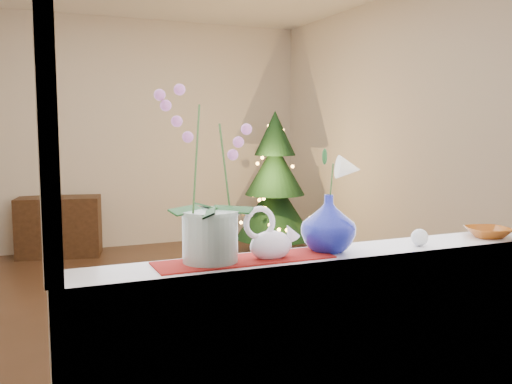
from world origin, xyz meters
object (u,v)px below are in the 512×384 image
at_px(swan, 271,234).
at_px(xmas_tree, 275,183).
at_px(blue_vase, 329,219).
at_px(side_table, 59,226).
at_px(orchid_pot, 210,175).
at_px(paperweight, 420,237).
at_px(amber_dish, 488,233).

height_order(swan, xmas_tree, xmas_tree).
xyz_separation_m(blue_vase, side_table, (-0.74, 4.60, -0.73)).
height_order(orchid_pot, paperweight, orchid_pot).
distance_m(swan, blue_vase, 0.28).
bearing_deg(xmas_tree, side_table, 158.74).
height_order(amber_dish, side_table, amber_dish).
bearing_deg(paperweight, xmas_tree, 74.06).
distance_m(amber_dish, side_table, 4.93).
xyz_separation_m(paperweight, amber_dish, (0.42, 0.03, -0.02)).
bearing_deg(amber_dish, swan, -179.94).
relative_size(orchid_pot, paperweight, 8.98).
relative_size(paperweight, xmas_tree, 0.05).
relative_size(blue_vase, paperweight, 3.67).
xyz_separation_m(swan, side_table, (-0.46, 4.64, -0.69)).
distance_m(paperweight, amber_dish, 0.42).
height_order(paperweight, amber_dish, paperweight).
xyz_separation_m(xmas_tree, side_table, (-2.24, 0.87, -0.48)).
bearing_deg(orchid_pot, paperweight, -3.65).
bearing_deg(paperweight, orchid_pot, 176.35).
xyz_separation_m(paperweight, xmas_tree, (1.08, 3.79, -0.15)).
bearing_deg(blue_vase, orchid_pot, -179.98).
relative_size(swan, amber_dish, 1.41).
xyz_separation_m(orchid_pot, xmas_tree, (2.01, 3.73, -0.45)).
bearing_deg(side_table, xmas_tree, -8.32).
bearing_deg(side_table, blue_vase, -67.98).
relative_size(swan, blue_vase, 0.86).
bearing_deg(side_table, swan, -71.39).
xyz_separation_m(blue_vase, paperweight, (0.42, -0.06, -0.10)).
height_order(orchid_pot, blue_vase, orchid_pot).
bearing_deg(orchid_pot, swan, -7.96).
bearing_deg(xmas_tree, blue_vase, -111.92).
xyz_separation_m(blue_vase, amber_dish, (0.84, -0.03, -0.12)).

